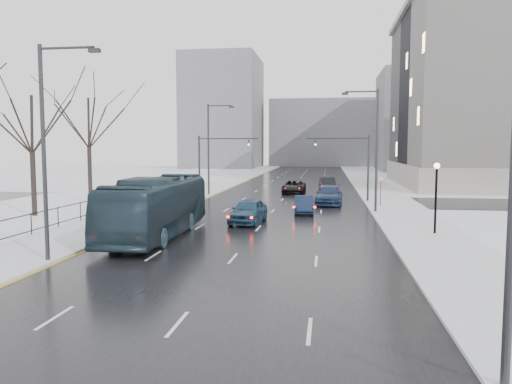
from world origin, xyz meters
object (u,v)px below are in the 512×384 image
at_px(sedan_right_cross, 294,187).
at_px(no_uturn_sign, 381,182).
at_px(lamppost_r_mid, 436,188).
at_px(mast_signal_left, 210,159).
at_px(mast_signal_right, 357,160).
at_px(streetlight_r_near, 505,138).
at_px(sedan_right_far, 329,195).
at_px(sedan_center_near, 248,211).
at_px(tree_park_e, 91,203).
at_px(sedan_right_distant, 327,184).
at_px(streetlight_l_far, 210,145).
at_px(sedan_right_near, 304,205).
at_px(tree_park_d, 35,217).
at_px(streetlight_r_mid, 374,144).
at_px(streetlight_l_near, 48,142).
at_px(bus, 157,207).

bearing_deg(sedan_right_cross, no_uturn_sign, -53.14).
height_order(lamppost_r_mid, mast_signal_left, mast_signal_left).
distance_m(mast_signal_right, sedan_right_cross, 10.77).
height_order(streetlight_r_near, sedan_right_far, streetlight_r_near).
relative_size(mast_signal_left, sedan_center_near, 1.29).
xyz_separation_m(tree_park_e, sedan_right_distant, (22.70, 15.78, 0.86)).
xyz_separation_m(streetlight_l_far, sedan_right_near, (10.81, -13.26, -4.87)).
relative_size(mast_signal_right, sedan_right_near, 1.51).
relative_size(no_uturn_sign, sedan_right_far, 0.46).
distance_m(tree_park_d, lamppost_r_mid, 29.23).
distance_m(streetlight_l_far, sedan_right_near, 17.79).
distance_m(streetlight_r_near, streetlight_r_mid, 30.00).
xyz_separation_m(streetlight_r_mid, streetlight_l_far, (-16.33, 12.00, 0.00)).
xyz_separation_m(lamppost_r_mid, mast_signal_right, (-3.67, 18.00, 1.16)).
bearing_deg(streetlight_r_mid, mast_signal_left, 152.69).
height_order(streetlight_l_near, sedan_center_near, streetlight_l_near).
bearing_deg(tree_park_e, sedan_right_near, -14.17).
relative_size(streetlight_l_far, mast_signal_left, 1.54).
xyz_separation_m(tree_park_d, sedan_right_cross, (18.51, 21.83, 0.79)).
bearing_deg(sedan_right_distant, mast_signal_right, -82.35).
relative_size(no_uturn_sign, sedan_right_distant, 0.54).
xyz_separation_m(streetlight_l_near, sedan_center_near, (7.18, 13.10, -4.72)).
bearing_deg(sedan_right_far, sedan_center_near, -111.38).
bearing_deg(sedan_right_distant, streetlight_r_mid, -85.34).
distance_m(tree_park_d, no_uturn_sign, 28.88).
xyz_separation_m(mast_signal_left, sedan_right_near, (9.97, -9.26, -3.36)).
distance_m(streetlight_l_near, sedan_right_far, 28.89).
height_order(no_uturn_sign, sedan_right_near, no_uturn_sign).
xyz_separation_m(tree_park_d, sedan_center_near, (16.81, -0.90, 0.90)).
height_order(tree_park_e, streetlight_l_near, streetlight_l_near).
distance_m(tree_park_d, tree_park_e, 10.01).
distance_m(lamppost_r_mid, bus, 16.85).
distance_m(streetlight_l_near, sedan_right_distant, 42.02).
relative_size(tree_park_e, sedan_right_near, 3.14).
relative_size(streetlight_r_near, sedan_right_cross, 1.85).
bearing_deg(sedan_center_near, sedan_right_near, 62.14).
relative_size(lamppost_r_mid, sedan_center_near, 0.85).
relative_size(streetlight_r_near, sedan_right_near, 2.33).
bearing_deg(tree_park_d, sedan_right_far, 26.99).
bearing_deg(streetlight_l_far, sedan_right_distant, 31.56).
relative_size(sedan_center_near, sedan_right_near, 1.18).
xyz_separation_m(tree_park_d, streetlight_r_near, (25.97, -24.00, 5.62)).
xyz_separation_m(lamppost_r_mid, sedan_right_cross, (-10.29, 25.83, -2.15)).
height_order(streetlight_l_near, lamppost_r_mid, streetlight_l_near).
bearing_deg(sedan_center_near, sedan_right_cross, 90.62).
height_order(sedan_center_near, sedan_right_near, sedan_center_near).
distance_m(streetlight_r_near, no_uturn_sign, 34.18).
height_order(streetlight_r_mid, mast_signal_right, streetlight_r_mid).
xyz_separation_m(streetlight_r_near, no_uturn_sign, (1.03, 34.00, -3.32)).
relative_size(streetlight_r_mid, bus, 0.78).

